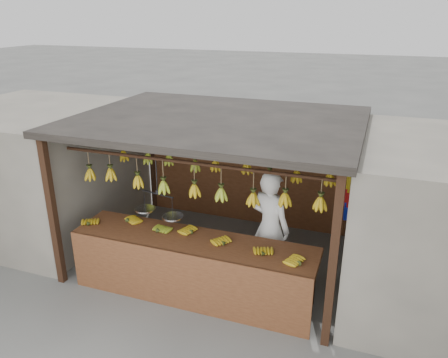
% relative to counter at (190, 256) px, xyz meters
% --- Properties ---
extents(ground, '(80.00, 80.00, 0.00)m').
position_rel_counter_xyz_m(ground, '(-0.04, 1.23, -0.71)').
color(ground, '#5B5B57').
extents(stall, '(4.30, 3.30, 2.40)m').
position_rel_counter_xyz_m(stall, '(-0.04, 1.56, 1.26)').
color(stall, black).
rests_on(stall, ground).
extents(neighbor_left, '(3.00, 3.00, 2.30)m').
position_rel_counter_xyz_m(neighbor_left, '(-3.64, 1.23, 0.44)').
color(neighbor_left, slate).
rests_on(neighbor_left, ground).
extents(counter, '(3.52, 0.80, 0.96)m').
position_rel_counter_xyz_m(counter, '(0.00, 0.00, 0.00)').
color(counter, '#59311A').
rests_on(counter, ground).
extents(hanging_bananas, '(3.62, 2.23, 0.39)m').
position_rel_counter_xyz_m(hanging_bananas, '(-0.03, 1.23, 0.92)').
color(hanging_bananas, '#B48F13').
rests_on(hanging_bananas, ground).
extents(balance_scale, '(0.79, 0.39, 0.84)m').
position_rel_counter_xyz_m(balance_scale, '(-0.58, 0.23, 0.51)').
color(balance_scale, black).
rests_on(balance_scale, ground).
extents(vendor, '(0.76, 0.64, 1.79)m').
position_rel_counter_xyz_m(vendor, '(0.92, 0.87, 0.18)').
color(vendor, white).
rests_on(vendor, ground).
extents(bag_bundles, '(0.08, 0.26, 1.23)m').
position_rel_counter_xyz_m(bag_bundles, '(1.90, 2.58, 0.32)').
color(bag_bundles, '#199926').
rests_on(bag_bundles, ground).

